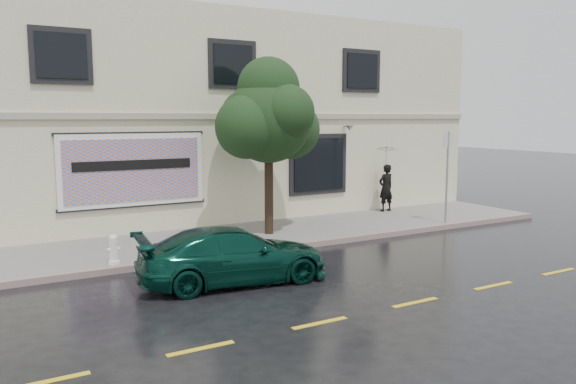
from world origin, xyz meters
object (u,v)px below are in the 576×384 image
pedestrian (386,188)px  fire_hydrant (114,250)px  car (233,255)px  street_tree (269,120)px

pedestrian → fire_hydrant: size_ratio=2.47×
pedestrian → car: bearing=27.7°
pedestrian → street_tree: size_ratio=0.37×
car → pedestrian: (8.33, 4.97, 0.41)m
car → fire_hydrant: car is taller
car → fire_hydrant: (-2.03, 2.30, -0.11)m
street_tree → fire_hydrant: 5.78m
car → street_tree: street_tree is taller
street_tree → car: bearing=-127.7°
pedestrian → fire_hydrant: bearing=11.3°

